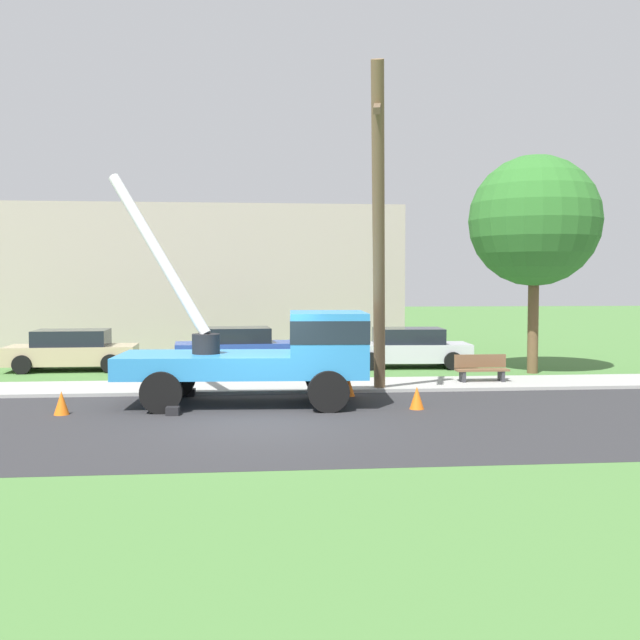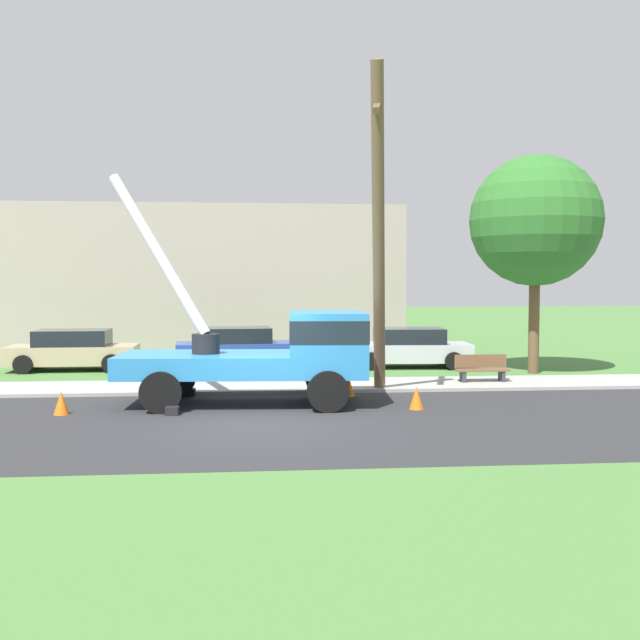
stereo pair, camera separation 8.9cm
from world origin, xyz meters
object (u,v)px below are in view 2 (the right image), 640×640
leaning_utility_pole (378,234)px  parked_sedan_tan (73,350)px  parked_sedan_blue (237,347)px  roadside_tree_near (535,221)px  utility_truck (276,349)px  traffic_cone_behind (61,403)px  park_bench (482,369)px  traffic_cone_curbside (348,386)px  parked_sedan_silver (409,348)px  traffic_cone_ahead (416,398)px

leaning_utility_pole → parked_sedan_tan: bearing=142.4°
leaning_utility_pole → parked_sedan_blue: size_ratio=1.89×
roadside_tree_near → parked_sedan_blue: bearing=162.9°
utility_truck → parked_sedan_blue: size_ratio=1.49×
parked_sedan_tan → utility_truck: bearing=-48.9°
traffic_cone_behind → parked_sedan_blue: size_ratio=0.12×
traffic_cone_behind → park_bench: 12.08m
leaning_utility_pole → parked_sedan_tan: leaning_utility_pole is taller
traffic_cone_behind → parked_sedan_tan: (-1.77, 8.86, 0.43)m
park_bench → leaning_utility_pole: bearing=-145.3°
utility_truck → parked_sedan_tan: 10.44m
traffic_cone_curbside → park_bench: 4.71m
utility_truck → parked_sedan_silver: bearing=56.4°
traffic_cone_curbside → parked_sedan_silver: 7.21m
traffic_cone_ahead → traffic_cone_behind: bearing=179.6°
parked_sedan_tan → parked_sedan_blue: (5.70, 0.76, 0.00)m
utility_truck → traffic_cone_curbside: size_ratio=12.05×
traffic_cone_curbside → parked_sedan_tan: (-8.84, 6.73, 0.43)m
traffic_cone_behind → parked_sedan_blue: (3.93, 9.63, 0.43)m
parked_sedan_silver → roadside_tree_near: bearing=-28.7°
utility_truck → parked_sedan_blue: utility_truck is taller
leaning_utility_pole → parked_sedan_tan: (-9.55, 7.36, -3.65)m
utility_truck → parked_sedan_tan: bearing=131.1°
parked_sedan_blue → roadside_tree_near: roadside_tree_near is taller
utility_truck → traffic_cone_behind: utility_truck is taller
parked_sedan_blue → parked_sedan_silver: (6.22, -0.99, 0.00)m
park_bench → utility_truck: bearing=-154.6°
parked_sedan_blue → roadside_tree_near: (10.06, -3.09, 4.42)m
leaning_utility_pole → parked_sedan_blue: bearing=115.3°
utility_truck → park_bench: 7.05m
traffic_cone_behind → park_bench: bearing=19.4°
utility_truck → leaning_utility_pole: bearing=10.3°
parked_sedan_silver → roadside_tree_near: (3.84, -2.10, 4.42)m
traffic_cone_behind → roadside_tree_near: size_ratio=0.08×
traffic_cone_curbside → leaning_utility_pole: bearing=-41.6°
traffic_cone_behind → park_bench: park_bench is taller
traffic_cone_curbside → parked_sedan_silver: bearing=64.7°
traffic_cone_ahead → traffic_cone_curbside: (-1.39, 2.20, 0.00)m
parked_sedan_tan → park_bench: parked_sedan_tan is taller
traffic_cone_behind → parked_sedan_blue: 10.41m
traffic_cone_ahead → parked_sedan_tan: bearing=138.9°
traffic_cone_behind → traffic_cone_curbside: bearing=16.8°
utility_truck → roadside_tree_near: roadside_tree_near is taller
traffic_cone_ahead → parked_sedan_tan: parked_sedan_tan is taller
leaning_utility_pole → traffic_cone_behind: bearing=-169.1°
traffic_cone_curbside → utility_truck: bearing=-150.8°
parked_sedan_silver → park_bench: size_ratio=2.82×
leaning_utility_pole → park_bench: bearing=34.7°
traffic_cone_ahead → traffic_cone_curbside: same height
traffic_cone_behind → traffic_cone_ahead: bearing=-0.4°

